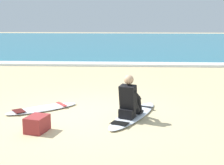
{
  "coord_description": "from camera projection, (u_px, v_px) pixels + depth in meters",
  "views": [
    {
      "loc": [
        1.0,
        -7.36,
        2.26
      ],
      "look_at": [
        0.56,
        1.16,
        0.55
      ],
      "focal_mm": 53.13,
      "sensor_mm": 36.0,
      "label": 1
    }
  ],
  "objects": [
    {
      "name": "ground_plane",
      "position": [
        85.0,
        115.0,
        7.7
      ],
      "size": [
        80.0,
        80.0,
        0.0
      ],
      "primitive_type": "plane",
      "color": "#CCB584"
    },
    {
      "name": "sea",
      "position": [
        118.0,
        42.0,
        28.95
      ],
      "size": [
        80.0,
        28.0,
        0.1
      ],
      "primitive_type": "cube",
      "color": "teal",
      "rests_on": "ground"
    },
    {
      "name": "breaking_foam",
      "position": [
        108.0,
        64.0,
        15.53
      ],
      "size": [
        80.0,
        0.9,
        0.11
      ],
      "primitive_type": "cube",
      "color": "white",
      "rests_on": "ground"
    },
    {
      "name": "surfboard_main",
      "position": [
        134.0,
        115.0,
        7.6
      ],
      "size": [
        1.41,
        2.43,
        0.08
      ],
      "color": "silver",
      "rests_on": "ground"
    },
    {
      "name": "surfer_seated",
      "position": [
        129.0,
        101.0,
        7.3
      ],
      "size": [
        0.58,
        0.77,
        0.95
      ],
      "color": "black",
      "rests_on": "surfboard_main"
    },
    {
      "name": "surfboard_spare_near",
      "position": [
        42.0,
        108.0,
        8.13
      ],
      "size": [
        1.78,
        1.53,
        0.08
      ],
      "color": "silver",
      "rests_on": "ground"
    },
    {
      "name": "beach_bag",
      "position": [
        37.0,
        124.0,
        6.58
      ],
      "size": [
        0.47,
        0.55,
        0.32
      ],
      "primitive_type": "cube",
      "rotation": [
        0.0,
        0.0,
        -0.25
      ],
      "color": "maroon",
      "rests_on": "ground"
    }
  ]
}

